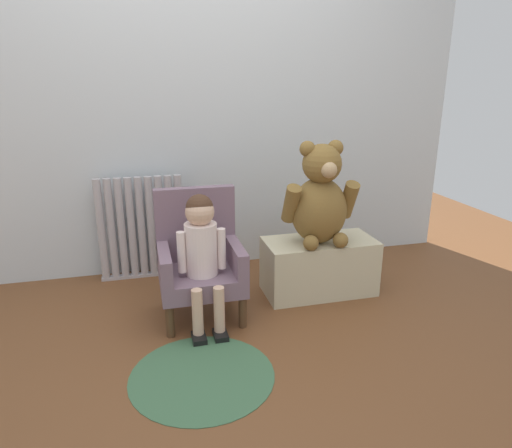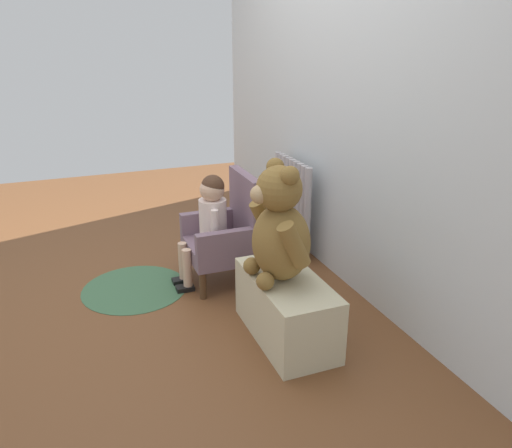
{
  "view_description": "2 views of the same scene",
  "coord_description": "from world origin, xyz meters",
  "views": [
    {
      "loc": [
        -0.32,
        -1.73,
        1.26
      ],
      "look_at": [
        0.29,
        0.61,
        0.5
      ],
      "focal_mm": 32.0,
      "sensor_mm": 36.0,
      "label": 1
    },
    {
      "loc": [
        2.75,
        -0.29,
        1.5
      ],
      "look_at": [
        0.36,
        0.64,
        0.52
      ],
      "focal_mm": 35.0,
      "sensor_mm": 36.0,
      "label": 2
    }
  ],
  "objects": [
    {
      "name": "child_armchair",
      "position": [
        -0.03,
        0.6,
        0.32
      ],
      "size": [
        0.44,
        0.41,
        0.7
      ],
      "color": "slate",
      "rests_on": "ground_plane"
    },
    {
      "name": "child_figure",
      "position": [
        -0.03,
        0.49,
        0.46
      ],
      "size": [
        0.25,
        0.35,
        0.71
      ],
      "color": "silver",
      "rests_on": "ground_plane"
    },
    {
      "name": "back_wall",
      "position": [
        0.0,
        1.31,
        1.2
      ],
      "size": [
        3.8,
        0.05,
        2.4
      ],
      "primitive_type": "cube",
      "color": "silver",
      "rests_on": "ground_plane"
    },
    {
      "name": "floor_rug",
      "position": [
        -0.11,
        0.01,
        0.0
      ],
      "size": [
        0.65,
        0.65,
        0.01
      ],
      "primitive_type": "cylinder",
      "color": "#3D6544",
      "rests_on": "ground_plane"
    },
    {
      "name": "low_bench",
      "position": [
        0.71,
        0.68,
        0.17
      ],
      "size": [
        0.67,
        0.33,
        0.34
      ],
      "primitive_type": "cube",
      "color": "beige",
      "rests_on": "ground_plane"
    },
    {
      "name": "ground_plane",
      "position": [
        0.0,
        0.0,
        0.0
      ],
      "size": [
        6.0,
        6.0,
        0.0
      ],
      "primitive_type": "plane",
      "color": "brown"
    },
    {
      "name": "large_teddy_bear",
      "position": [
        0.68,
        0.64,
        0.6
      ],
      "size": [
        0.44,
        0.31,
        0.6
      ],
      "color": "brown",
      "rests_on": "low_bench"
    },
    {
      "name": "radiator",
      "position": [
        -0.33,
        1.19,
        0.34
      ],
      "size": [
        0.56,
        0.05,
        0.68
      ],
      "color": "#B0A9AD",
      "rests_on": "ground_plane"
    }
  ]
}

